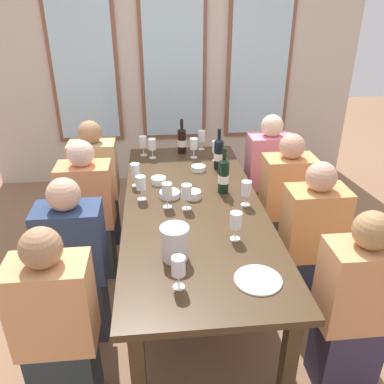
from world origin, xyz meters
name	(u,v)px	position (x,y,z in m)	size (l,w,h in m)	color
ground_plane	(193,290)	(0.00, 0.00, 0.00)	(12.00, 12.00, 0.00)	#876045
back_wall_with_windows	(173,53)	(0.00, 2.14, 1.45)	(4.13, 0.10, 2.90)	beige
dining_table	(193,213)	(0.00, 0.00, 0.67)	(0.93, 2.23, 0.74)	#3E2B19
white_plate_0	(258,280)	(0.24, -0.83, 0.74)	(0.24, 0.24, 0.01)	white
metal_pitcher	(175,243)	(-0.16, -0.60, 0.84)	(0.16, 0.16, 0.19)	silver
wine_bottle_0	(219,154)	(0.27, 0.59, 0.87)	(0.08, 0.08, 0.33)	black
wine_bottle_1	(182,140)	(0.00, 0.98, 0.86)	(0.08, 0.08, 0.31)	black
wine_bottle_2	(224,176)	(0.23, 0.16, 0.87)	(0.08, 0.08, 0.33)	black
tasting_bowl_0	(193,195)	(0.01, 0.09, 0.77)	(0.11, 0.11, 0.05)	white
tasting_bowl_1	(159,181)	(-0.22, 0.35, 0.76)	(0.11, 0.11, 0.05)	white
tasting_bowl_2	(198,168)	(0.10, 0.56, 0.76)	(0.11, 0.11, 0.04)	white
tasting_bowl_3	(170,194)	(-0.15, 0.12, 0.76)	(0.14, 0.14, 0.04)	white
wine_glass_0	(236,221)	(0.20, -0.45, 0.86)	(0.07, 0.07, 0.17)	white
wine_glass_1	(216,147)	(0.27, 0.76, 0.86)	(0.07, 0.07, 0.17)	white
wine_glass_2	(194,144)	(0.09, 0.85, 0.86)	(0.07, 0.07, 0.17)	white
wine_glass_3	(167,191)	(-0.17, -0.02, 0.86)	(0.07, 0.07, 0.17)	white
wine_glass_4	(178,268)	(-0.16, -0.84, 0.86)	(0.07, 0.07, 0.17)	white
wine_glass_5	(143,143)	(-0.34, 0.95, 0.86)	(0.07, 0.07, 0.17)	white
wine_glass_6	(141,183)	(-0.35, 0.10, 0.86)	(0.07, 0.07, 0.17)	white
wine_glass_7	(202,137)	(0.19, 1.06, 0.86)	(0.07, 0.07, 0.17)	white
wine_glass_8	(186,193)	(-0.05, -0.06, 0.86)	(0.07, 0.07, 0.17)	white
wine_glass_9	(246,189)	(0.35, -0.05, 0.86)	(0.07, 0.07, 0.17)	white
wine_glass_10	(135,171)	(-0.39, 0.33, 0.86)	(0.07, 0.07, 0.17)	white
wine_glass_11	(152,145)	(-0.26, 0.88, 0.86)	(0.07, 0.07, 0.17)	white
seated_person_0	(89,214)	(-0.76, 0.31, 0.53)	(0.38, 0.24, 1.11)	#2E3531
seated_person_1	(285,205)	(0.76, 0.30, 0.53)	(0.38, 0.24, 1.11)	#3A3A35
seated_person_2	(75,266)	(-0.76, -0.32, 0.53)	(0.38, 0.24, 1.11)	#31313F
seated_person_3	(311,244)	(0.76, -0.24, 0.53)	(0.38, 0.24, 1.11)	#222738
seated_person_4	(58,331)	(-0.76, -0.85, 0.53)	(0.38, 0.24, 1.11)	#272F33
seated_person_5	(354,310)	(0.76, -0.85, 0.53)	(0.38, 0.24, 1.11)	#332D43
seated_person_6	(96,187)	(-0.76, 0.79, 0.53)	(0.38, 0.24, 1.11)	#262D43
seated_person_7	(267,178)	(0.76, 0.82, 0.53)	(0.38, 0.24, 1.11)	#29353D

